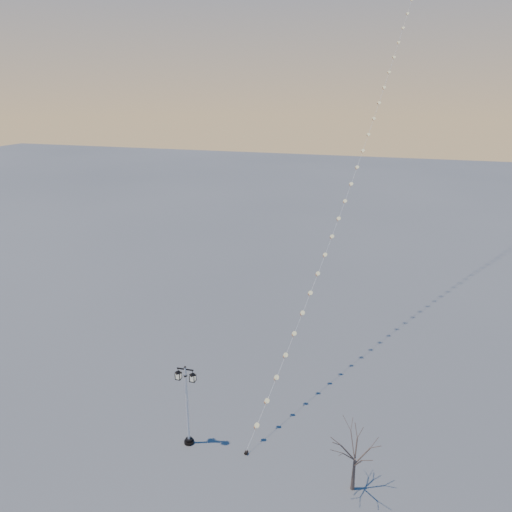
% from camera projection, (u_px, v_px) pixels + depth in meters
% --- Properties ---
extents(ground, '(300.00, 300.00, 0.00)m').
position_uv_depth(ground, '(235.00, 463.00, 30.28)').
color(ground, '#5A5B5B').
rests_on(ground, ground).
extents(street_lamp, '(1.47, 0.64, 5.79)m').
position_uv_depth(street_lamp, '(187.00, 402.00, 30.96)').
color(street_lamp, black).
rests_on(street_lamp, ground).
extents(bare_tree, '(2.35, 2.35, 3.90)m').
position_uv_depth(bare_tree, '(355.00, 451.00, 27.46)').
color(bare_tree, '#4E3E35').
rests_on(bare_tree, ground).
extents(kite_train, '(10.12, 50.69, 46.74)m').
position_uv_depth(kite_train, '(379.00, 74.00, 44.75)').
color(kite_train, black).
rests_on(kite_train, ground).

